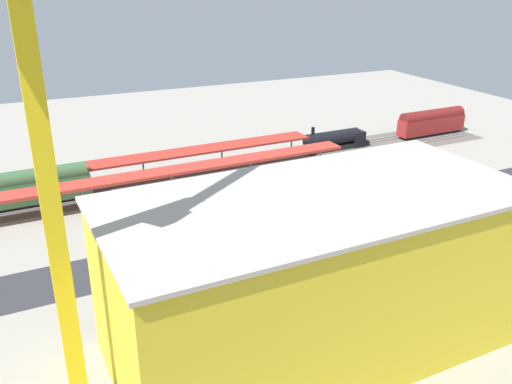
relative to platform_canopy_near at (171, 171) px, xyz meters
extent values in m
plane|color=gray|center=(-10.72, 14.80, -3.97)|extent=(196.19, 196.19, 0.00)
cube|color=#5B544C|center=(-10.72, -6.96, -3.97)|extent=(122.97, 16.94, 0.01)
cube|color=#2D2D33|center=(-10.72, 20.41, -3.97)|extent=(122.85, 12.89, 0.01)
cube|color=#9E9EA8|center=(-10.72, -10.21, -3.79)|extent=(122.56, 4.01, 0.12)
cube|color=#9E9EA8|center=(-10.72, -8.77, -3.79)|extent=(122.56, 4.01, 0.12)
cube|color=#9E9EA8|center=(-10.72, -5.15, -3.79)|extent=(122.56, 4.01, 0.12)
cube|color=#9E9EA8|center=(-10.72, -3.71, -3.79)|extent=(122.56, 4.01, 0.12)
cube|color=#B73328|center=(0.00, 0.00, 0.03)|extent=(64.62, 6.10, 0.48)
cylinder|color=slate|center=(-29.02, -0.92, -2.09)|extent=(0.30, 0.30, 3.76)
cylinder|color=slate|center=(-14.51, -0.46, -2.09)|extent=(0.30, 0.30, 3.76)
cylinder|color=slate|center=(0.00, 0.00, -2.09)|extent=(0.30, 0.30, 3.76)
cylinder|color=slate|center=(14.51, 0.46, -2.09)|extent=(0.30, 0.30, 3.76)
cube|color=#A82D23|center=(-4.65, -7.99, 0.24)|extent=(49.96, 6.40, 0.37)
cylinder|color=slate|center=(-27.06, -8.70, -1.96)|extent=(0.30, 0.30, 4.03)
cylinder|color=slate|center=(-12.12, -8.22, -1.96)|extent=(0.30, 0.30, 4.03)
cylinder|color=slate|center=(2.82, -7.75, -1.96)|extent=(0.30, 0.30, 4.03)
cylinder|color=slate|center=(17.76, -7.27, -1.96)|extent=(0.30, 0.30, 4.03)
cube|color=black|center=(-38.23, -9.49, -3.47)|extent=(15.09, 3.14, 1.00)
cylinder|color=black|center=(-36.91, -9.45, -1.50)|extent=(12.45, 3.35, 2.96)
cube|color=black|center=(-43.09, -9.64, -2.34)|extent=(2.75, 3.24, 3.26)
cylinder|color=black|center=(-32.23, -9.30, 0.68)|extent=(0.70, 0.70, 1.40)
cube|color=black|center=(-63.02, -9.49, -3.67)|extent=(15.42, 2.94, 0.60)
cube|color=maroon|center=(-63.02, -9.49, -1.65)|extent=(17.14, 3.60, 3.45)
cylinder|color=maroon|center=(-63.02, -9.49, 0.33)|extent=(16.46, 3.58, 3.06)
cube|color=black|center=(21.21, -4.43, -3.67)|extent=(15.90, 3.01, 0.60)
cube|color=#4C7F4C|center=(21.21, -4.43, -1.58)|extent=(17.68, 3.70, 3.59)
cylinder|color=#355935|center=(21.21, -4.43, 0.46)|extent=(16.98, 3.67, 3.14)
cube|color=black|center=(-36.09, 16.76, -3.82)|extent=(3.98, 2.07, 0.30)
cube|color=navy|center=(-36.09, 16.76, -3.26)|extent=(4.71, 2.20, 0.82)
cube|color=#1E2328|center=(-36.09, 16.76, -2.58)|extent=(2.68, 1.82, 0.54)
cube|color=black|center=(-30.12, 16.85, -3.82)|extent=(3.96, 1.71, 0.30)
cube|color=#474C51|center=(-30.12, 16.85, -3.32)|extent=(4.72, 1.78, 0.71)
cube|color=#1E2328|center=(-30.12, 16.85, -2.67)|extent=(2.64, 1.56, 0.60)
cube|color=black|center=(-23.09, 16.78, -3.82)|extent=(3.53, 2.01, 0.30)
cube|color=silver|center=(-23.09, 16.78, -3.32)|extent=(4.18, 2.13, 0.71)
cube|color=#1E2328|center=(-23.09, 16.78, -2.70)|extent=(2.39, 1.77, 0.51)
cube|color=black|center=(-17.05, 17.11, -3.82)|extent=(3.55, 1.82, 0.30)
cube|color=silver|center=(-17.05, 17.11, -3.29)|extent=(4.22, 1.91, 0.76)
cube|color=#1E2328|center=(-17.05, 17.11, -2.58)|extent=(2.38, 1.64, 0.67)
cube|color=black|center=(-10.68, 16.96, -3.82)|extent=(3.52, 1.89, 0.30)
cube|color=silver|center=(-10.68, 16.96, -3.24)|extent=(4.18, 1.98, 0.87)
cube|color=#1E2328|center=(-10.68, 16.96, -2.54)|extent=(2.36, 1.70, 0.53)
cube|color=black|center=(-4.56, 17.19, -3.82)|extent=(3.72, 1.72, 0.30)
cube|color=navy|center=(-4.56, 17.19, -3.29)|extent=(4.42, 1.80, 0.77)
cube|color=#1E2328|center=(-4.56, 17.19, -2.61)|extent=(2.48, 1.56, 0.58)
cube|color=black|center=(1.38, 17.07, -3.82)|extent=(3.58, 1.80, 0.30)
cube|color=black|center=(1.38, 17.07, -3.28)|extent=(4.26, 1.89, 0.78)
cube|color=#1E2328|center=(1.38, 17.07, -2.56)|extent=(2.40, 1.63, 0.67)
cube|color=black|center=(8.08, 16.75, -3.82)|extent=(3.49, 2.01, 0.30)
cube|color=maroon|center=(8.08, 16.75, -3.28)|extent=(4.13, 2.13, 0.78)
cube|color=#1E2328|center=(8.08, 16.75, -2.61)|extent=(2.35, 1.79, 0.56)
cube|color=yellow|center=(-1.34, 43.97, 3.81)|extent=(39.15, 19.46, 15.58)
cube|color=#B7B2A8|center=(-1.34, 43.97, 11.80)|extent=(39.77, 20.08, 0.40)
cube|color=yellow|center=(21.05, 44.29, 13.49)|extent=(1.40, 1.40, 34.94)
cube|color=black|center=(3.07, 30.83, -3.72)|extent=(8.80, 2.60, 0.50)
cube|color=white|center=(1.93, 30.87, -2.08)|extent=(6.54, 2.78, 2.79)
cube|color=#334C8C|center=(6.30, 30.72, -2.21)|extent=(2.36, 2.64, 2.52)
cylinder|color=brown|center=(-16.14, 26.15, -2.18)|extent=(0.38, 0.38, 3.59)
sphere|color=#2D7233|center=(-16.14, 26.15, 1.28)|extent=(4.76, 4.76, 4.76)
cylinder|color=brown|center=(-3.43, 25.86, -2.59)|extent=(0.49, 0.49, 2.77)
sphere|color=#2D7233|center=(-3.43, 25.86, 0.29)|extent=(4.28, 4.28, 4.28)
cylinder|color=brown|center=(2.88, 26.21, -2.35)|extent=(0.41, 0.41, 3.25)
sphere|color=#28662D|center=(2.88, 26.21, 1.27)|extent=(5.68, 5.68, 5.68)
cylinder|color=brown|center=(-17.19, 24.94, -2.34)|extent=(0.50, 0.50, 3.26)
sphere|color=#2D7233|center=(-17.19, 24.94, 0.91)|extent=(4.64, 4.64, 4.64)
cylinder|color=brown|center=(-8.44, 24.53, -2.52)|extent=(0.43, 0.43, 2.91)
sphere|color=#38843D|center=(-8.44, 24.53, 1.01)|extent=(5.93, 5.93, 5.93)
cylinder|color=#333333|center=(-10.24, 16.05, -1.22)|extent=(0.16, 0.16, 5.51)
cube|color=black|center=(-10.24, 16.05, 1.99)|extent=(0.36, 0.36, 0.90)
sphere|color=yellow|center=(-10.02, 16.05, 1.99)|extent=(0.20, 0.20, 0.20)
camera|label=1|loc=(22.71, 82.79, 30.74)|focal=38.52mm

